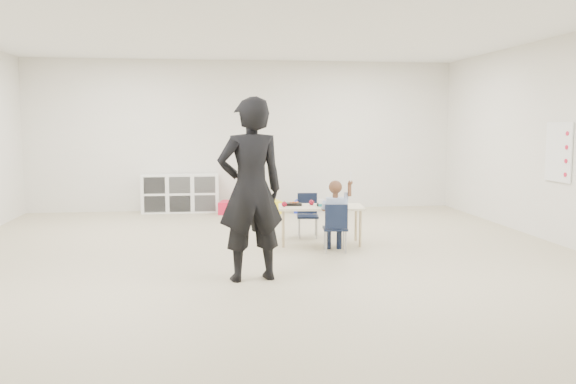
{
  "coord_description": "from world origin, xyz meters",
  "views": [
    {
      "loc": [
        -0.7,
        -7.02,
        1.63
      ],
      "look_at": [
        0.21,
        -0.16,
        0.85
      ],
      "focal_mm": 38.0,
      "sensor_mm": 36.0,
      "label": 1
    }
  ],
  "objects": [
    {
      "name": "lunch_tray_far",
      "position": [
        0.46,
        1.11,
        0.54
      ],
      "size": [
        0.24,
        0.18,
        0.03
      ],
      "primitive_type": "cube",
      "rotation": [
        0.0,
        0.0,
        -0.11
      ],
      "color": "black",
      "rests_on": "table"
    },
    {
      "name": "cubby_shelf",
      "position": [
        -1.2,
        4.28,
        0.35
      ],
      "size": [
        1.4,
        0.4,
        0.7
      ],
      "primitive_type": "cube",
      "color": "white",
      "rests_on": "ground"
    },
    {
      "name": "bin_red",
      "position": [
        -0.3,
        3.98,
        0.11
      ],
      "size": [
        0.45,
        0.53,
        0.22
      ],
      "primitive_type": "cube",
      "rotation": [
        0.0,
        0.0,
        -0.23
      ],
      "color": "red",
      "rests_on": "ground"
    },
    {
      "name": "milk_carton",
      "position": [
        0.8,
        0.91,
        0.57
      ],
      "size": [
        0.08,
        0.08,
        0.1
      ],
      "primitive_type": "cube",
      "rotation": [
        0.0,
        0.0,
        -0.11
      ],
      "color": "white",
      "rests_on": "table"
    },
    {
      "name": "lunch_tray_near",
      "position": [
        0.88,
        1.02,
        0.54
      ],
      "size": [
        0.24,
        0.18,
        0.03
      ],
      "primitive_type": "cube",
      "rotation": [
        0.0,
        0.0,
        -0.11
      ],
      "color": "black",
      "rests_on": "table"
    },
    {
      "name": "apple_near",
      "position": [
        0.7,
        1.1,
        0.56
      ],
      "size": [
        0.07,
        0.07,
        0.07
      ],
      "primitive_type": "sphere",
      "color": "maroon",
      "rests_on": "table"
    },
    {
      "name": "bin_blue",
      "position": [
        1.07,
        3.98,
        0.11
      ],
      "size": [
        0.44,
        0.51,
        0.21
      ],
      "primitive_type": "cube",
      "rotation": [
        0.0,
        0.0,
        -0.25
      ],
      "color": "#1624A5",
      "rests_on": "ground"
    },
    {
      "name": "bin_yellow",
      "position": [
        0.42,
        3.98,
        0.11
      ],
      "size": [
        0.44,
        0.52,
        0.23
      ],
      "primitive_type": "cube",
      "rotation": [
        0.0,
        0.0,
        0.17
      ],
      "color": "yellow",
      "rests_on": "ground"
    },
    {
      "name": "chair_near",
      "position": [
        0.91,
        0.48,
        0.31
      ],
      "size": [
        0.33,
        0.32,
        0.63
      ],
      "primitive_type": null,
      "rotation": [
        0.0,
        0.0,
        -0.11
      ],
      "color": "black",
      "rests_on": "ground"
    },
    {
      "name": "table",
      "position": [
        0.81,
        1.0,
        0.27
      ],
      "size": [
        1.19,
        0.69,
        0.52
      ],
      "rotation": [
        0.0,
        0.0,
        -0.11
      ],
      "color": "beige",
      "rests_on": "ground"
    },
    {
      "name": "child",
      "position": [
        0.91,
        0.48,
        0.49
      ],
      "size": [
        0.46,
        0.46,
        0.99
      ],
      "primitive_type": null,
      "rotation": [
        0.0,
        0.0,
        -0.11
      ],
      "color": "#ABBEE7",
      "rests_on": "chair_near"
    },
    {
      "name": "apple_far",
      "position": [
        0.32,
        0.98,
        0.56
      ],
      "size": [
        0.07,
        0.07,
        0.07
      ],
      "primitive_type": "sphere",
      "color": "maroon",
      "rests_on": "table"
    },
    {
      "name": "rules_poster",
      "position": [
        3.98,
        0.6,
        1.25
      ],
      "size": [
        0.02,
        0.6,
        0.8
      ],
      "primitive_type": "cube",
      "color": "white",
      "rests_on": "room"
    },
    {
      "name": "bread_roll",
      "position": [
        1.09,
        0.86,
        0.56
      ],
      "size": [
        0.09,
        0.09,
        0.07
      ],
      "primitive_type": "ellipsoid",
      "color": "tan",
      "rests_on": "table"
    },
    {
      "name": "room",
      "position": [
        0.0,
        0.0,
        1.4
      ],
      "size": [
        9.0,
        9.02,
        2.8
      ],
      "color": "#C4B696",
      "rests_on": "ground"
    },
    {
      "name": "chair_far",
      "position": [
        0.72,
        1.52,
        0.31
      ],
      "size": [
        0.33,
        0.32,
        0.63
      ],
      "primitive_type": null,
      "rotation": [
        0.0,
        0.0,
        -0.11
      ],
      "color": "black",
      "rests_on": "ground"
    },
    {
      "name": "adult",
      "position": [
        -0.26,
        -0.78,
        0.95
      ],
      "size": [
        0.77,
        0.59,
        1.9
      ],
      "primitive_type": "imported",
      "rotation": [
        0.0,
        0.0,
        3.35
      ],
      "color": "black",
      "rests_on": "ground"
    }
  ]
}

